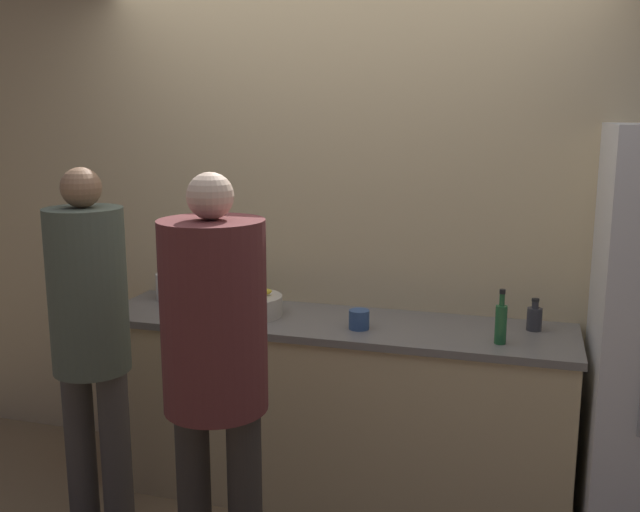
% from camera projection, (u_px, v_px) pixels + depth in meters
% --- Properties ---
extents(wall_back, '(5.20, 0.06, 2.60)m').
position_uv_depth(wall_back, '(348.00, 229.00, 3.62)').
color(wall_back, '#D6BC8C').
rests_on(wall_back, ground_plane).
extents(counter, '(2.27, 0.62, 0.90)m').
position_uv_depth(counter, '(332.00, 407.00, 3.51)').
color(counter, beige).
rests_on(counter, ground_plane).
extents(person_left, '(0.32, 0.32, 1.66)m').
position_uv_depth(person_left, '(90.00, 330.00, 3.01)').
color(person_left, '#4C4742').
rests_on(person_left, ground_plane).
extents(person_center, '(0.38, 0.38, 1.68)m').
position_uv_depth(person_center, '(215.00, 352.00, 2.60)').
color(person_center, '#38332D').
rests_on(person_center, ground_plane).
extents(fruit_bowl, '(0.32, 0.32, 0.14)m').
position_uv_depth(fruit_bowl, '(250.00, 305.00, 3.48)').
color(fruit_bowl, beige).
rests_on(fruit_bowl, counter).
extents(utensil_crock, '(0.12, 0.12, 0.26)m').
position_uv_depth(utensil_crock, '(168.00, 286.00, 3.77)').
color(utensil_crock, silver).
rests_on(utensil_crock, counter).
extents(bottle_dark, '(0.07, 0.07, 0.15)m').
position_uv_depth(bottle_dark, '(534.00, 318.00, 3.24)').
color(bottle_dark, '#333338').
rests_on(bottle_dark, counter).
extents(bottle_green, '(0.05, 0.05, 0.24)m').
position_uv_depth(bottle_green, '(501.00, 322.00, 3.04)').
color(bottle_green, '#236033').
rests_on(bottle_green, counter).
extents(cup_white, '(0.09, 0.09, 0.08)m').
position_uv_depth(cup_white, '(193.00, 305.00, 3.52)').
color(cup_white, white).
rests_on(cup_white, counter).
extents(cup_blue, '(0.09, 0.09, 0.09)m').
position_uv_depth(cup_blue, '(359.00, 319.00, 3.26)').
color(cup_blue, '#335184').
rests_on(cup_blue, counter).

